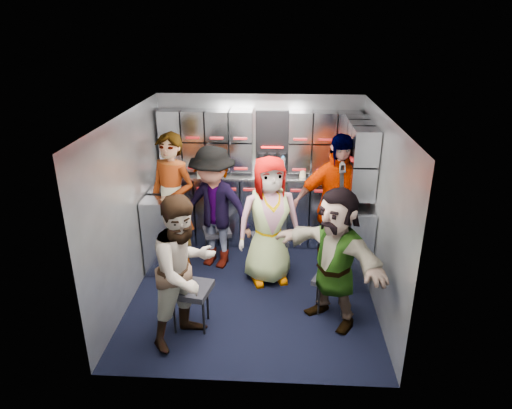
# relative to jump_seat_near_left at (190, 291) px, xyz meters

# --- Properties ---
(floor) EXTENTS (3.00, 3.00, 0.00)m
(floor) POSITION_rel_jump_seat_near_left_xyz_m (0.60, 0.73, -0.43)
(floor) COLOR black
(floor) RESTS_ON ground
(wall_back) EXTENTS (2.80, 0.04, 2.10)m
(wall_back) POSITION_rel_jump_seat_near_left_xyz_m (0.60, 2.23, 0.62)
(wall_back) COLOR gray
(wall_back) RESTS_ON ground
(wall_left) EXTENTS (0.04, 3.00, 2.10)m
(wall_left) POSITION_rel_jump_seat_near_left_xyz_m (-0.80, 0.73, 0.62)
(wall_left) COLOR gray
(wall_left) RESTS_ON ground
(wall_right) EXTENTS (0.04, 3.00, 2.10)m
(wall_right) POSITION_rel_jump_seat_near_left_xyz_m (2.00, 0.73, 0.62)
(wall_right) COLOR gray
(wall_right) RESTS_ON ground
(ceiling) EXTENTS (2.80, 3.00, 0.02)m
(ceiling) POSITION_rel_jump_seat_near_left_xyz_m (0.60, 0.73, 1.67)
(ceiling) COLOR silver
(ceiling) RESTS_ON wall_back
(cart_bank_back) EXTENTS (2.68, 0.38, 0.99)m
(cart_bank_back) POSITION_rel_jump_seat_near_left_xyz_m (0.60, 2.02, 0.06)
(cart_bank_back) COLOR #A6AAB6
(cart_bank_back) RESTS_ON ground
(cart_bank_left) EXTENTS (0.38, 0.76, 0.99)m
(cart_bank_left) POSITION_rel_jump_seat_near_left_xyz_m (-0.59, 1.29, 0.06)
(cart_bank_left) COLOR #A6AAB6
(cart_bank_left) RESTS_ON ground
(counter) EXTENTS (2.68, 0.42, 0.03)m
(counter) POSITION_rel_jump_seat_near_left_xyz_m (0.60, 2.02, 0.58)
(counter) COLOR #B7B9BE
(counter) RESTS_ON cart_bank_back
(locker_bank_back) EXTENTS (2.68, 0.28, 0.82)m
(locker_bank_back) POSITION_rel_jump_seat_near_left_xyz_m (0.60, 2.08, 1.06)
(locker_bank_back) COLOR #A6AAB6
(locker_bank_back) RESTS_ON wall_back
(locker_bank_right) EXTENTS (0.28, 1.00, 0.82)m
(locker_bank_right) POSITION_rel_jump_seat_near_left_xyz_m (1.85, 1.43, 1.06)
(locker_bank_right) COLOR #A6AAB6
(locker_bank_right) RESTS_ON wall_right
(right_cabinet) EXTENTS (0.28, 1.20, 1.00)m
(right_cabinet) POSITION_rel_jump_seat_near_left_xyz_m (1.85, 1.33, 0.07)
(right_cabinet) COLOR #A6AAB6
(right_cabinet) RESTS_ON ground
(coffee_niche) EXTENTS (0.46, 0.16, 0.84)m
(coffee_niche) POSITION_rel_jump_seat_near_left_xyz_m (0.78, 2.14, 1.04)
(coffee_niche) COLOR black
(coffee_niche) RESTS_ON wall_back
(red_latch_strip) EXTENTS (2.60, 0.02, 0.03)m
(red_latch_strip) POSITION_rel_jump_seat_near_left_xyz_m (0.60, 1.82, 0.45)
(red_latch_strip) COLOR maroon
(red_latch_strip) RESTS_ON cart_bank_back
(jump_seat_near_left) EXTENTS (0.48, 0.46, 0.49)m
(jump_seat_near_left) POSITION_rel_jump_seat_near_left_xyz_m (0.00, 0.00, 0.00)
(jump_seat_near_left) COLOR black
(jump_seat_near_left) RESTS_ON ground
(jump_seat_mid_left) EXTENTS (0.43, 0.42, 0.42)m
(jump_seat_mid_left) POSITION_rel_jump_seat_near_left_xyz_m (0.07, 1.50, -0.06)
(jump_seat_mid_left) COLOR black
(jump_seat_mid_left) RESTS_ON ground
(jump_seat_center) EXTENTS (0.50, 0.49, 0.50)m
(jump_seat_center) POSITION_rel_jump_seat_near_left_xyz_m (0.78, 1.17, 0.01)
(jump_seat_center) COLOR black
(jump_seat_center) RESTS_ON ground
(jump_seat_mid_right) EXTENTS (0.43, 0.42, 0.48)m
(jump_seat_mid_right) POSITION_rel_jump_seat_near_left_xyz_m (1.58, 1.38, -0.01)
(jump_seat_mid_right) COLOR black
(jump_seat_mid_right) RESTS_ON ground
(jump_seat_near_right) EXTENTS (0.45, 0.44, 0.41)m
(jump_seat_near_right) POSITION_rel_jump_seat_near_left_xyz_m (1.48, 0.38, -0.07)
(jump_seat_near_right) COLOR black
(jump_seat_near_right) RESTS_ON ground
(attendant_standing) EXTENTS (0.76, 0.64, 1.77)m
(attendant_standing) POSITION_rel_jump_seat_near_left_xyz_m (-0.45, 1.29, 0.46)
(attendant_standing) COLOR black
(attendant_standing) RESTS_ON ground
(attendant_arc_a) EXTENTS (0.93, 0.96, 1.56)m
(attendant_arc_a) POSITION_rel_jump_seat_near_left_xyz_m (-0.00, -0.18, 0.35)
(attendant_arc_a) COLOR black
(attendant_arc_a) RESTS_ON ground
(attendant_arc_b) EXTENTS (1.18, 0.91, 1.61)m
(attendant_arc_b) POSITION_rel_jump_seat_near_left_xyz_m (0.07, 1.32, 0.38)
(attendant_arc_b) COLOR black
(attendant_arc_b) RESTS_ON ground
(attendant_arc_c) EXTENTS (0.89, 0.70, 1.59)m
(attendant_arc_c) POSITION_rel_jump_seat_near_left_xyz_m (0.78, 0.99, 0.37)
(attendant_arc_c) COLOR black
(attendant_arc_c) RESTS_ON ground
(attendant_arc_d) EXTENTS (1.11, 0.57, 1.82)m
(attendant_arc_d) POSITION_rel_jump_seat_near_left_xyz_m (1.58, 1.20, 0.48)
(attendant_arc_d) COLOR black
(attendant_arc_d) RESTS_ON ground
(attendant_arc_e) EXTENTS (1.31, 1.32, 1.52)m
(attendant_arc_e) POSITION_rel_jump_seat_near_left_xyz_m (1.48, 0.20, 0.33)
(attendant_arc_e) COLOR black
(attendant_arc_e) RESTS_ON ground
(bottle_left) EXTENTS (0.07, 0.07, 0.28)m
(bottle_left) POSITION_rel_jump_seat_near_left_xyz_m (-0.16, 1.97, 0.74)
(bottle_left) COLOR white
(bottle_left) RESTS_ON counter
(bottle_mid) EXTENTS (0.07, 0.07, 0.24)m
(bottle_mid) POSITION_rel_jump_seat_near_left_xyz_m (0.73, 1.97, 0.72)
(bottle_mid) COLOR white
(bottle_mid) RESTS_ON counter
(bottle_right) EXTENTS (0.06, 0.06, 0.27)m
(bottle_right) POSITION_rel_jump_seat_near_left_xyz_m (0.93, 1.97, 0.73)
(bottle_right) COLOR white
(bottle_right) RESTS_ON counter
(cup_left) EXTENTS (0.08, 0.08, 0.10)m
(cup_left) POSITION_rel_jump_seat_near_left_xyz_m (-0.21, 1.96, 0.65)
(cup_left) COLOR tan
(cup_left) RESTS_ON counter
(cup_right) EXTENTS (0.09, 0.09, 0.11)m
(cup_right) POSITION_rel_jump_seat_near_left_xyz_m (1.21, 1.96, 0.65)
(cup_right) COLOR tan
(cup_right) RESTS_ON counter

